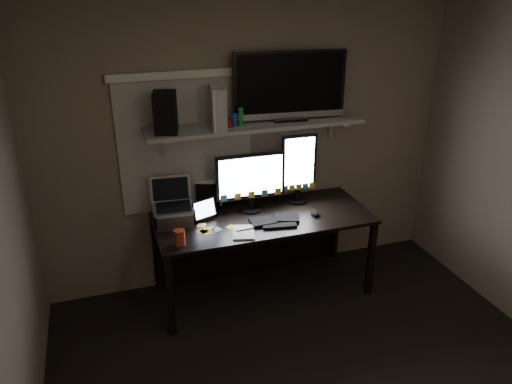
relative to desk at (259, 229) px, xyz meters
name	(u,v)px	position (x,y,z in m)	size (l,w,h in m)	color
back_wall	(250,144)	(0.00, 0.25, 0.70)	(3.60, 3.60, 0.00)	#736352
window_blinds	(186,145)	(-0.55, 0.24, 0.75)	(1.10, 0.02, 1.10)	beige
desk	(259,229)	(0.00, 0.00, 0.00)	(1.80, 0.75, 0.73)	black
wall_shelf	(256,125)	(0.00, 0.08, 0.91)	(1.80, 0.35, 0.03)	#9D9C98
monitor_landscape	(251,182)	(-0.06, 0.03, 0.44)	(0.60, 0.06, 0.52)	black
monitor_portrait	(299,168)	(0.39, 0.08, 0.49)	(0.31, 0.06, 0.63)	black
keyboard	(275,220)	(0.06, -0.23, 0.19)	(0.42, 0.17, 0.03)	black
mouse	(315,213)	(0.42, -0.23, 0.20)	(0.07, 0.11, 0.04)	black
notepad	(244,232)	(-0.24, -0.35, 0.18)	(0.17, 0.23, 0.01)	white
tablet	(204,210)	(-0.48, -0.03, 0.27)	(0.22, 0.09, 0.19)	black
file_sorter	(208,195)	(-0.40, 0.19, 0.30)	(0.20, 0.09, 0.25)	black
laptop	(173,204)	(-0.73, -0.02, 0.36)	(0.33, 0.26, 0.37)	#ACADB1
cup	(180,237)	(-0.75, -0.37, 0.24)	(0.08, 0.08, 0.12)	#97321B
sticky_notes	(214,227)	(-0.44, -0.18, 0.18)	(0.28, 0.21, 0.00)	yellow
tv	(290,86)	(0.29, 0.10, 1.21)	(0.93, 0.17, 0.56)	black
game_console	(217,107)	(-0.33, 0.05, 1.09)	(0.08, 0.27, 0.33)	silver
speaker	(165,113)	(-0.73, 0.05, 1.08)	(0.17, 0.21, 0.31)	black
bottles	(235,117)	(-0.19, 0.04, 1.00)	(0.24, 0.05, 0.15)	#A50F0C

